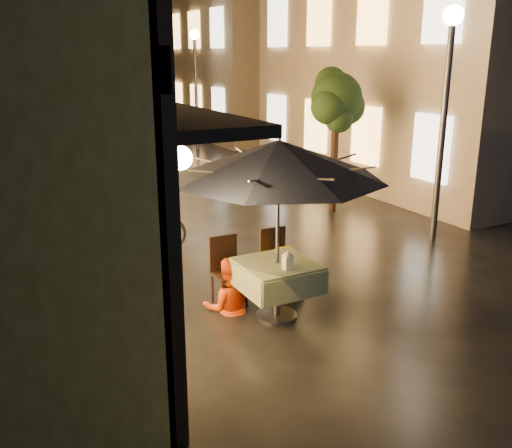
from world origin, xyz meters
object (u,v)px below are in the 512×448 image
person_orange (228,259)px  bicycle_0 (132,226)px  cafe_table (277,276)px  patio_umbrella (278,160)px  streetlamp_near (447,83)px  person_yellow (285,248)px  table_lantern (288,259)px

person_orange → bicycle_0: person_orange is taller
cafe_table → patio_umbrella: patio_umbrella is taller
bicycle_0 → streetlamp_near: bearing=-91.3°
streetlamp_near → person_yellow: (-3.92, -1.02, -2.18)m
streetlamp_near → person_orange: 5.42m
patio_umbrella → person_yellow: 1.59m
streetlamp_near → bicycle_0: (-5.35, 1.88, -2.42)m
streetlamp_near → person_orange: (-4.84, -1.06, -2.18)m
cafe_table → person_orange: bearing=132.4°
person_yellow → bicycle_0: person_yellow is taller
cafe_table → patio_umbrella: bearing=-166.0°
person_orange → bicycle_0: bearing=-61.0°
streetlamp_near → person_yellow: 4.60m
patio_umbrella → person_yellow: (0.45, 0.56, -1.42)m
table_lantern → person_yellow: bearing=61.0°
streetlamp_near → person_orange: bearing=-167.6°
patio_umbrella → bicycle_0: size_ratio=1.45×
streetlamp_near → bicycle_0: size_ratio=2.23×
streetlamp_near → cafe_table: 5.20m
patio_umbrella → person_orange: size_ratio=1.86×
streetlamp_near → person_orange: streetlamp_near is taller
cafe_table → person_yellow: bearing=50.7°
patio_umbrella → person_yellow: size_ratio=1.87×
cafe_table → person_orange: size_ratio=0.67×
cafe_table → table_lantern: (-0.00, -0.26, 0.33)m
person_orange → person_yellow: size_ratio=1.01×
bicycle_0 → table_lantern: bearing=-147.3°
cafe_table → patio_umbrella: size_ratio=0.36×
streetlamp_near → patio_umbrella: 4.71m
streetlamp_near → bicycle_0: bearing=160.6°
cafe_table → bicycle_0: size_ratio=0.52×
patio_umbrella → bicycle_0: patio_umbrella is taller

